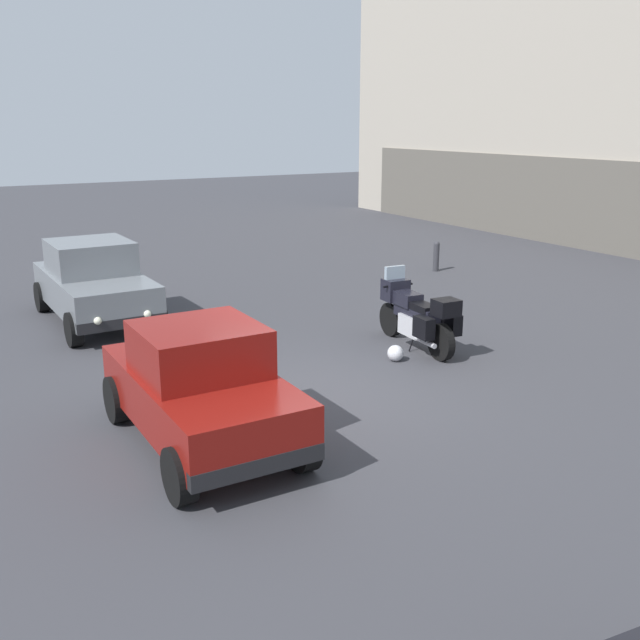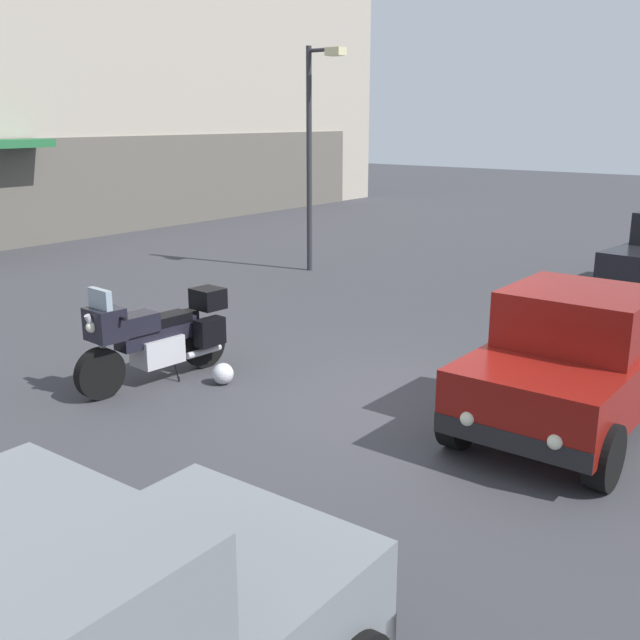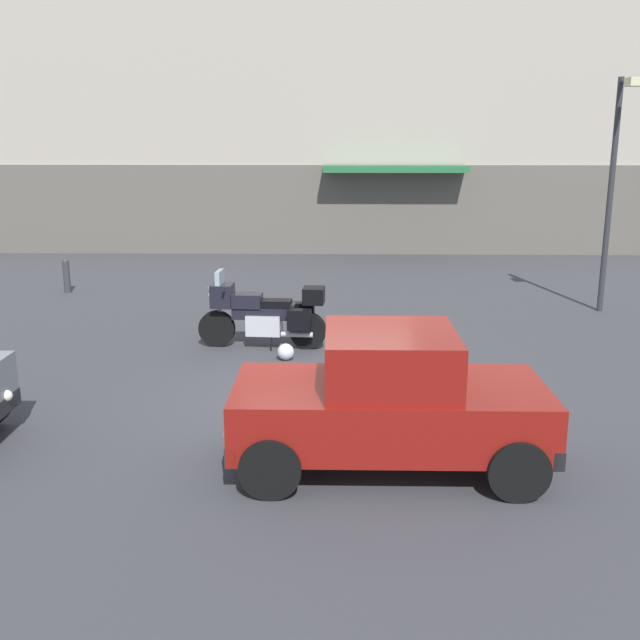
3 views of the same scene
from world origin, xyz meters
The scene contains 7 objects.
ground_plane centered at (0.00, 0.00, 0.00)m, with size 80.00×80.00×0.00m, color #38383D.
building_facade_rear centered at (0.00, 14.84, 6.46)m, with size 39.51×3.40×13.02m.
motorcycle centered at (-1.09, 2.75, 0.62)m, with size 2.26×0.80×1.36m.
helmet centered at (-0.67, 2.00, 0.14)m, with size 0.28×0.28×0.28m, color silver.
car_compact_side centered at (0.75, -2.02, 0.77)m, with size 3.48×1.71×1.56m.
streetlamp_curbside centered at (5.80, 5.59, 2.90)m, with size 0.28×0.94×4.77m.
bollard_curbside centered at (-6.28, 7.40, 0.44)m, with size 0.16×0.16×0.82m.
Camera 3 is at (0.16, -9.52, 3.54)m, focal length 40.75 mm.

